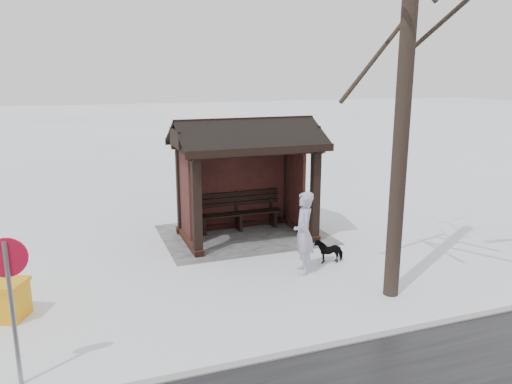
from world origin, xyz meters
TOP-DOWN VIEW (x-y plane):
  - ground at (0.00, 0.00)m, footprint 120.00×120.00m
  - kerb at (0.00, 5.50)m, footprint 120.00×0.15m
  - trampled_patch at (0.00, -0.20)m, footprint 4.20×3.20m
  - bus_shelter at (0.00, -0.16)m, footprint 3.60×2.40m
  - pedestrian at (-0.37, 2.64)m, footprint 0.60×0.74m
  - dog at (-1.18, 2.28)m, footprint 0.65×0.35m
  - grit_bin at (5.43, 2.69)m, footprint 1.06×0.92m
  - road_sign at (4.95, 4.88)m, footprint 0.54×0.09m

SIDE VIEW (x-z plane):
  - ground at x=0.00m, z-range 0.00..0.00m
  - trampled_patch at x=0.00m, z-range 0.00..0.02m
  - kerb at x=0.00m, z-range -0.02..0.04m
  - dog at x=-1.18m, z-range 0.00..0.53m
  - grit_bin at x=5.43m, z-range 0.00..0.69m
  - pedestrian at x=-0.37m, z-range 0.00..1.77m
  - road_sign at x=4.95m, z-range 0.49..2.59m
  - bus_shelter at x=0.00m, z-range 0.62..3.71m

